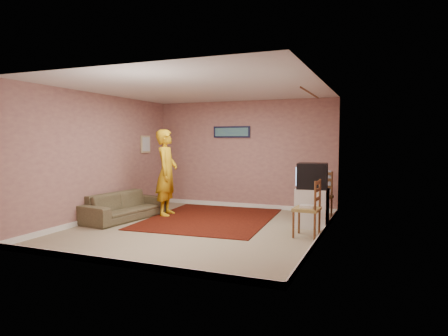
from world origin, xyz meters
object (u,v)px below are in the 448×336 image
at_px(tv_cabinet, 312,208).
at_px(crt_tv, 312,176).
at_px(chair_a, 320,191).
at_px(chair_b, 307,202).
at_px(person, 167,173).
at_px(sofa, 124,206).

height_order(tv_cabinet, crt_tv, crt_tv).
height_order(chair_a, chair_b, chair_a).
relative_size(chair_b, person, 0.28).
relative_size(sofa, person, 1.01).
xyz_separation_m(chair_a, sofa, (-3.78, -1.43, -0.33)).
xyz_separation_m(chair_b, sofa, (-3.80, 0.09, -0.32)).
height_order(tv_cabinet, sofa, tv_cabinet).
distance_m(tv_cabinet, person, 3.21).
distance_m(tv_cabinet, crt_tv, 0.61).
xyz_separation_m(crt_tv, chair_a, (0.04, 0.69, -0.36)).
height_order(crt_tv, sofa, crt_tv).
xyz_separation_m(tv_cabinet, crt_tv, (-0.01, -0.00, 0.61)).
height_order(sofa, person, person).
bearing_deg(person, tv_cabinet, -103.36).
distance_m(tv_cabinet, chair_b, 0.86).
bearing_deg(crt_tv, person, 174.40).
bearing_deg(chair_a, crt_tv, -81.72).
bearing_deg(crt_tv, chair_a, 81.10).
bearing_deg(chair_b, crt_tv, -173.46).
xyz_separation_m(tv_cabinet, sofa, (-3.75, -0.74, -0.09)).
height_order(tv_cabinet, person, person).
bearing_deg(crt_tv, sofa, -174.57).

